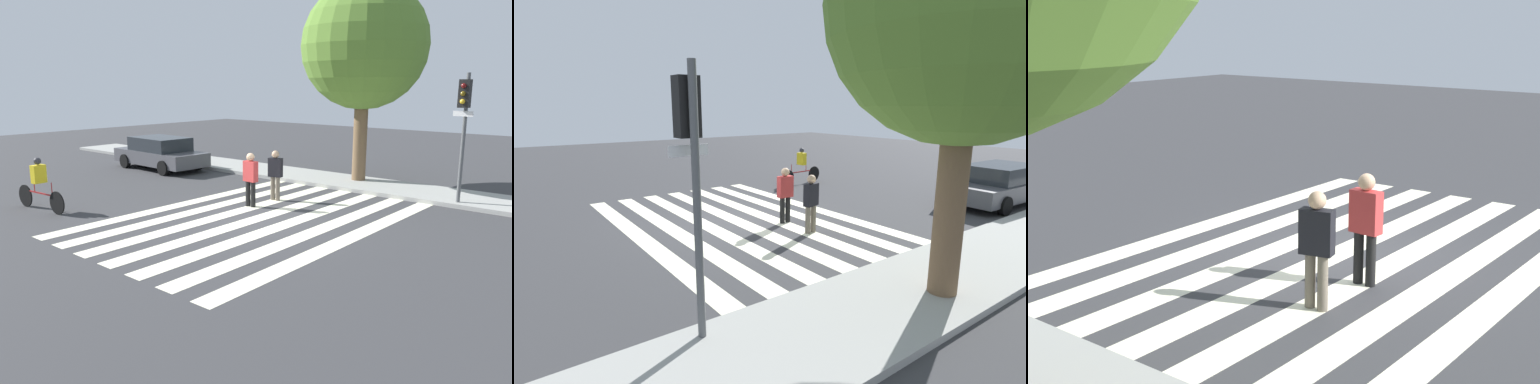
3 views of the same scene
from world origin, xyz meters
TOP-DOWN VIEW (x-y plane):
  - ground_plane at (0.00, 0.00)m, footprint 60.00×60.00m
  - crosswalk_stripes at (-0.00, 0.00)m, footprint 6.48×10.00m
  - pedestrian_adult_tall_backpack at (-1.07, 2.26)m, footprint 0.50×0.31m
  - pedestrian_child_with_backpack at (-1.11, 1.05)m, footprint 0.49×0.25m

SIDE VIEW (x-z plane):
  - ground_plane at x=0.00m, z-range 0.00..0.00m
  - crosswalk_stripes at x=0.00m, z-range 0.00..0.01m
  - pedestrian_adult_tall_backpack at x=-1.07m, z-range 0.11..1.78m
  - pedestrian_child_with_backpack at x=-1.11m, z-range 0.11..1.82m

